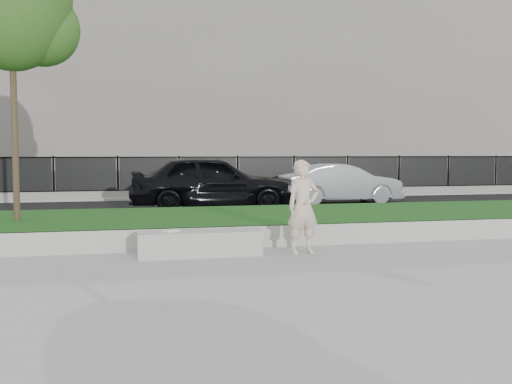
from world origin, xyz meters
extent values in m
plane|color=gray|center=(0.00, 0.00, 0.00)|extent=(90.00, 90.00, 0.00)
cube|color=black|center=(0.00, 3.00, 0.20)|extent=(34.00, 4.00, 0.40)
cube|color=#9F9D95|center=(0.00, 1.04, 0.20)|extent=(34.00, 0.08, 0.40)
cube|color=black|center=(0.00, 8.50, 0.02)|extent=(34.00, 7.00, 0.04)
cube|color=gray|center=(0.00, 13.00, 0.06)|extent=(34.00, 3.00, 0.12)
cube|color=slate|center=(0.00, 12.00, 0.24)|extent=(32.00, 0.30, 0.24)
cube|color=black|center=(0.00, 12.00, 0.87)|extent=(32.00, 0.04, 1.50)
cube|color=black|center=(0.00, 12.00, 1.57)|extent=(32.00, 0.05, 0.05)
cube|color=black|center=(0.00, 12.00, 0.37)|extent=(32.00, 0.05, 0.05)
cube|color=slate|center=(0.00, 20.00, 5.00)|extent=(34.00, 10.00, 10.00)
cube|color=#9F9D95|center=(-1.25, 0.40, 0.21)|extent=(2.07, 0.52, 0.42)
imported|color=beige|center=(0.52, 0.25, 0.81)|extent=(0.64, 0.47, 1.62)
cube|color=white|center=(-1.73, 0.47, 0.44)|extent=(0.30, 0.29, 0.03)
cylinder|color=#38281C|center=(-4.58, 2.91, 3.04)|extent=(0.13, 0.13, 5.28)
sphere|color=#294D19|center=(-4.05, 3.12, 4.21)|extent=(1.48, 1.48, 1.48)
imported|color=black|center=(-0.01, 7.80, 0.86)|extent=(4.85, 2.03, 1.64)
imported|color=#9EA2A7|center=(4.49, 8.80, 0.70)|extent=(4.07, 1.56, 1.32)
camera|label=1|loc=(-2.39, -9.10, 1.75)|focal=40.00mm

